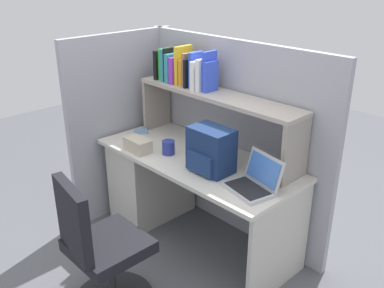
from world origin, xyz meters
name	(u,v)px	position (x,y,z in m)	size (l,w,h in m)	color
ground_plane	(196,239)	(0.00, 0.00, 0.00)	(8.00, 8.00, 0.00)	#595B60
desk	(164,178)	(-0.39, 0.00, 0.40)	(1.60, 0.70, 0.73)	beige
cubicle_partition_rear	(231,138)	(0.00, 0.38, 0.78)	(1.84, 0.05, 1.55)	#9E9EA8
cubicle_partition_left	(124,124)	(-0.85, -0.05, 0.78)	(0.05, 1.06, 1.55)	#9E9EA8
overhead_hutch	(216,106)	(0.00, 0.20, 1.08)	(1.44, 0.28, 0.45)	gray
reference_books_on_shelf	(185,69)	(-0.34, 0.20, 1.30)	(0.57, 0.19, 0.29)	black
laptop	(254,182)	(0.60, -0.08, 0.78)	(0.36, 0.32, 0.22)	#B7BABF
backpack	(211,151)	(0.22, -0.09, 0.88)	(0.30, 0.22, 0.31)	navy
computer_mouse	(141,131)	(-0.67, -0.01, 0.75)	(0.06, 0.10, 0.03)	#7299C6
paper_cup	(190,148)	(-0.08, 0.01, 0.77)	(0.08, 0.08, 0.09)	white
tissue_box	(138,145)	(-0.39, -0.25, 0.78)	(0.22, 0.12, 0.10)	#BFB299
snack_canister	(168,147)	(-0.19, -0.11, 0.78)	(0.10, 0.10, 0.10)	navy
office_chair	(101,256)	(0.12, -0.93, 0.39)	(0.52, 0.52, 0.93)	black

